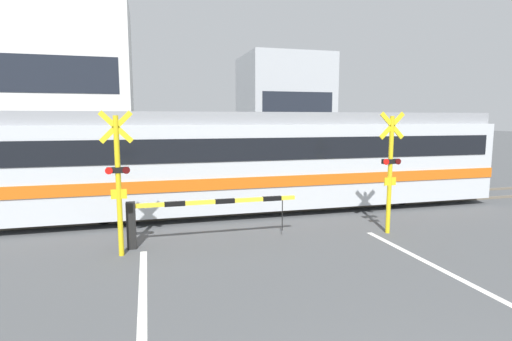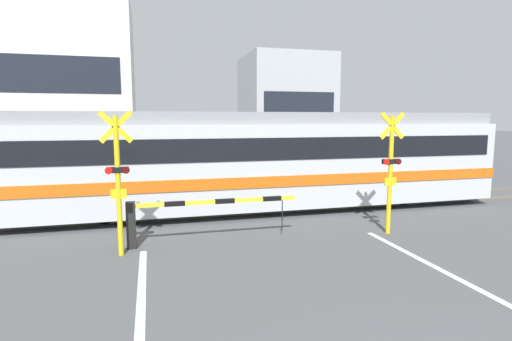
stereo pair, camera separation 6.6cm
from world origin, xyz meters
name	(u,v)px [view 1 (the left image)]	position (x,y,z in m)	size (l,w,h in m)	color
rail_track_near	(239,214)	(0.00, 10.06, 0.04)	(50.00, 0.10, 0.08)	#6B6051
rail_track_far	(230,204)	(0.00, 11.50, 0.04)	(50.00, 0.10, 0.08)	#6B6051
commuter_train	(261,158)	(0.89, 10.78, 1.66)	(15.31, 2.99, 3.09)	silver
crossing_barrier_near	(179,213)	(-1.97, 7.64, 0.76)	(3.97, 0.20, 1.06)	black
crossing_barrier_far	(268,173)	(1.97, 13.55, 0.76)	(3.97, 0.20, 1.06)	black
crossing_signal_left	(118,177)	(-3.23, 7.21, 1.69)	(0.68, 0.15, 3.06)	yellow
crossing_signal_right	(390,167)	(3.23, 7.21, 1.69)	(0.68, 0.15, 3.06)	yellow
pedestrian	(182,165)	(-1.19, 16.25, 0.88)	(0.38, 0.22, 1.54)	brown
building_left_of_street	(69,88)	(-6.73, 23.26, 4.63)	(6.69, 5.20, 9.27)	white
building_right_of_street	(283,110)	(5.97, 23.26, 3.43)	(5.18, 5.20, 6.87)	#B2B7BC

